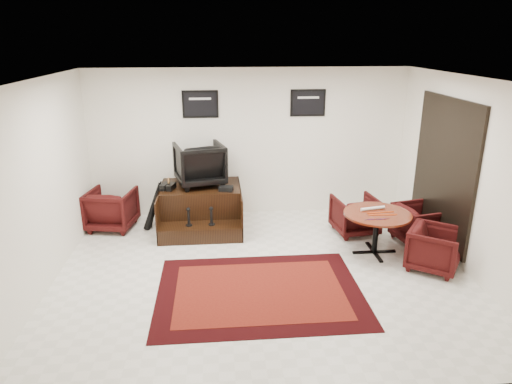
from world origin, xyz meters
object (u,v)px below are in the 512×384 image
Objects in this scene: table_chair_back at (355,213)px; shine_podium at (201,208)px; meeting_table at (377,218)px; shine_chair at (200,162)px; table_chair_window at (419,222)px; table_chair_corner at (435,247)px; armchair_side at (112,207)px.

shine_podium is at bearing -19.41° from table_chair_back.
shine_chair is at bearing 151.03° from meeting_table.
table_chair_window is 0.96m from table_chair_corner.
shine_chair is 2.93m from table_chair_back.
meeting_table is at bearing 136.69° from shine_chair.
shine_chair reaches higher than table_chair_corner.
table_chair_back is 1.02× the size of table_chair_window.
shine_podium is 2.07× the size of table_chair_corner.
table_chair_back is at bearing 51.58° from table_chair_window.
table_chair_back reaches higher than table_chair_corner.
meeting_table is at bearing 85.09° from table_chair_corner.
meeting_table is at bearing 88.94° from table_chair_back.
shine_podium is 0.84m from shine_chair.
armchair_side is 5.40m from table_chair_window.
shine_podium reaches higher than table_chair_window.
armchair_side is at bearing 179.43° from shine_podium.
shine_podium reaches higher than meeting_table.
shine_podium is 2.78m from table_chair_back.
shine_podium is 3.15m from meeting_table.
armchair_side is at bearing 66.50° from table_chair_window.
shine_podium is 1.61m from armchair_side.
armchair_side is at bearing -15.20° from table_chair_back.
shine_chair is (0.00, 0.15, 0.83)m from shine_podium.
shine_podium is at bearing 61.93° from table_chair_window.
armchair_side is 4.65m from meeting_table.
shine_podium is at bearing -170.05° from armchair_side.
meeting_table is 0.95m from table_chair_corner.
armchair_side reaches higher than table_chair_back.
armchair_side is (-1.61, -0.13, -0.77)m from shine_chair.
shine_podium is 2.02× the size of table_chair_back.
shine_podium is 2.05× the size of table_chair_window.
table_chair_corner is at bearing -29.76° from shine_podium.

